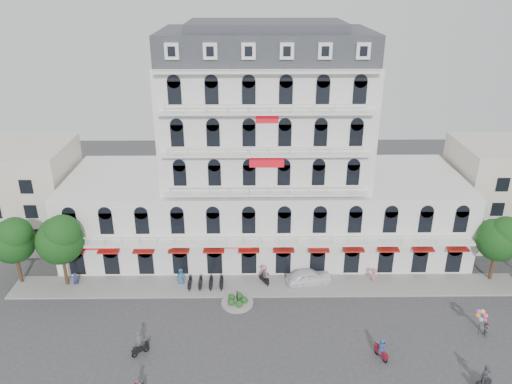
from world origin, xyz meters
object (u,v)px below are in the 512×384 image
object	(u,v)px
rider_northeast	(485,377)
rider_center	(264,274)
parked_car	(309,277)
rider_west	(140,344)
balloon_vendor	(484,323)
rider_east	(382,349)

from	to	relation	value
rider_northeast	rider_center	bearing A→B (deg)	-68.39
parked_car	rider_northeast	size ratio (longest dim) A/B	2.04
rider_west	rider_northeast	bearing A→B (deg)	-47.13
rider_west	rider_northeast	xyz separation A→B (m)	(27.77, -4.25, 0.10)
rider_center	balloon_vendor	distance (m)	21.29
parked_car	rider_northeast	world-z (taller)	rider_northeast
parked_car	balloon_vendor	distance (m)	17.01
parked_car	rider_northeast	bearing A→B (deg)	-151.92
rider_east	balloon_vendor	xyz separation A→B (m)	(9.90, 2.92, 0.28)
balloon_vendor	rider_northeast	bearing A→B (deg)	-112.68
rider_west	balloon_vendor	world-z (taller)	balloon_vendor
rider_northeast	balloon_vendor	world-z (taller)	balloon_vendor
parked_car	rider_west	bearing A→B (deg)	113.06
rider_west	rider_east	xyz separation A→B (m)	(20.57, -0.72, -0.08)
rider_west	rider_center	size ratio (longest dim) A/B	1.04
rider_west	rider_center	distance (m)	15.22
rider_center	balloon_vendor	xyz separation A→B (m)	(19.56, -8.41, 0.09)
rider_east	rider_center	world-z (taller)	rider_center
parked_car	rider_east	size ratio (longest dim) A/B	2.35
rider_west	rider_east	distance (m)	20.59
parked_car	rider_center	xyz separation A→B (m)	(-4.78, 0.00, 0.37)
rider_west	balloon_vendor	size ratio (longest dim) A/B	0.96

